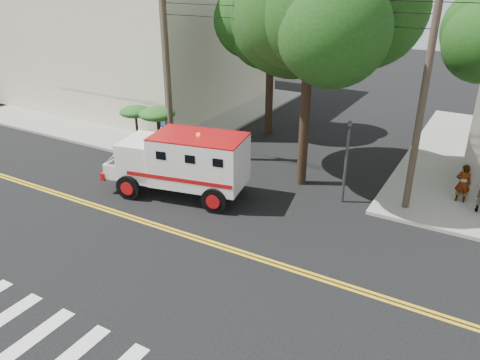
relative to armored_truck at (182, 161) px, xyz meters
The scene contains 12 objects.
ground 4.07m from the armored_truck, 47.82° to the right, with size 100.00×100.00×0.00m, color black.
sidewalk_nw 15.43m from the armored_truck, 135.69° to the left, with size 17.00×17.00×0.15m, color gray.
building_left 18.18m from the armored_truck, 136.73° to the left, with size 16.00×14.00×10.00m, color beige.
utility_pole_left 5.32m from the armored_truck, 133.73° to the left, with size 0.28×0.28×9.00m, color #382D23.
utility_pole_right 9.89m from the armored_truck, 21.24° to the left, with size 0.28×0.28×9.00m, color #382D23.
tree_main 7.93m from the armored_truck, 37.64° to the left, with size 6.08×5.70×9.85m.
tree_left 9.91m from the armored_truck, 91.05° to the left, with size 4.48×4.20×7.70m.
traffic_signal 6.94m from the armored_truck, 24.11° to the left, with size 0.15×0.18×3.60m.
accessibility_sign 5.02m from the armored_truck, 137.33° to the left, with size 0.45×0.10×2.02m.
palm_planter 6.25m from the armored_truck, 141.97° to the left, with size 3.52×2.63×2.36m.
armored_truck is the anchor object (origin of this frame).
pedestrian_a 11.85m from the armored_truck, 25.50° to the left, with size 0.60×0.40×1.66m, color gray.
Camera 1 is at (8.96, -12.09, 9.17)m, focal length 35.00 mm.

